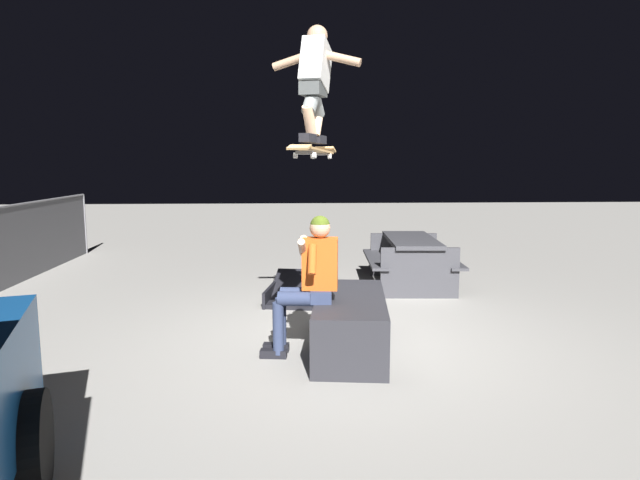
# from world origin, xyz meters

# --- Properties ---
(ground_plane) EXTENTS (40.00, 40.00, 0.00)m
(ground_plane) POSITION_xyz_m (0.00, 0.00, 0.00)
(ground_plane) COLOR gray
(ledge_box_main) EXTENTS (1.72, 0.88, 0.55)m
(ledge_box_main) POSITION_xyz_m (-0.25, -0.01, 0.28)
(ledge_box_main) COLOR #28282D
(ledge_box_main) RESTS_ON ground
(person_sitting_on_ledge) EXTENTS (0.60, 0.77, 1.39)m
(person_sitting_on_ledge) POSITION_xyz_m (-0.37, 0.42, 0.79)
(person_sitting_on_ledge) COLOR #2D3856
(person_sitting_on_ledge) RESTS_ON ground
(skateboard) EXTENTS (1.03, 0.52, 0.13)m
(skateboard) POSITION_xyz_m (-0.24, 0.36, 2.00)
(skateboard) COLOR #AD8451
(skater_airborne) EXTENTS (0.63, 0.86, 1.12)m
(skater_airborne) POSITION_xyz_m (-0.19, 0.35, 2.69)
(skater_airborne) COLOR black
(kicker_ramp) EXTENTS (1.21, 1.02, 0.44)m
(kicker_ramp) POSITION_xyz_m (1.81, 0.45, 0.07)
(kicker_ramp) COLOR black
(kicker_ramp) RESTS_ON ground
(picnic_table_back) EXTENTS (1.78, 1.44, 0.75)m
(picnic_table_back) POSITION_xyz_m (2.59, -1.26, 0.50)
(picnic_table_back) COLOR #38383D
(picnic_table_back) RESTS_ON ground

